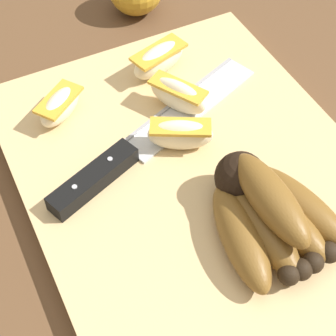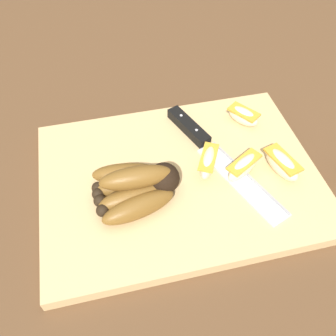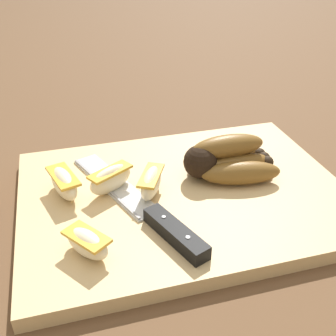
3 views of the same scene
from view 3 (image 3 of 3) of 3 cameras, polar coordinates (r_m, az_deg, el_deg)
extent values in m
plane|color=brown|center=(0.56, 1.33, -5.62)|extent=(6.00, 6.00, 0.00)
cube|color=tan|center=(0.57, 2.16, -3.78)|extent=(0.44, 0.33, 0.02)
sphere|color=black|center=(0.58, 4.49, 0.87)|extent=(0.05, 0.05, 0.05)
ellipsoid|color=brown|center=(0.58, 10.02, -0.67)|extent=(0.12, 0.05, 0.03)
sphere|color=black|center=(0.61, 13.53, 0.78)|extent=(0.02, 0.02, 0.02)
ellipsoid|color=brown|center=(0.59, 9.05, 0.36)|extent=(0.11, 0.04, 0.03)
sphere|color=black|center=(0.62, 13.10, 1.32)|extent=(0.02, 0.02, 0.02)
ellipsoid|color=brown|center=(0.61, 8.13, 1.33)|extent=(0.12, 0.05, 0.03)
sphere|color=black|center=(0.63, 12.50, 1.86)|extent=(0.02, 0.02, 0.02)
ellipsoid|color=brown|center=(0.63, 7.26, 2.25)|extent=(0.12, 0.06, 0.03)
sphere|color=black|center=(0.64, 11.65, 2.61)|extent=(0.02, 0.02, 0.02)
ellipsoid|color=brown|center=(0.59, 8.31, 3.00)|extent=(0.11, 0.04, 0.03)
cylinder|color=white|center=(0.60, 9.66, 2.44)|extent=(0.02, 0.02, 0.00)
cube|color=silver|center=(0.58, -7.46, -2.25)|extent=(0.10, 0.18, 0.00)
cube|color=#99999E|center=(0.57, -8.80, -2.53)|extent=(0.07, 0.17, 0.00)
cube|color=black|center=(0.48, 1.03, -8.99)|extent=(0.06, 0.10, 0.02)
cylinder|color=#B2B2B7|center=(0.46, 2.77, -9.53)|extent=(0.00, 0.01, 0.00)
cylinder|color=#B2B2B7|center=(0.49, -0.58, -6.76)|extent=(0.01, 0.01, 0.00)
ellipsoid|color=beige|center=(0.47, -11.09, -10.21)|extent=(0.06, 0.06, 0.03)
cube|color=gold|center=(0.46, -11.22, -9.29)|extent=(0.05, 0.06, 0.00)
ellipsoid|color=beige|center=(0.55, -2.36, -2.09)|extent=(0.05, 0.07, 0.04)
cube|color=gold|center=(0.54, -2.38, -1.03)|extent=(0.05, 0.06, 0.00)
ellipsoid|color=beige|center=(0.56, -14.17, -2.09)|extent=(0.04, 0.07, 0.04)
cube|color=gold|center=(0.56, -14.33, -1.08)|extent=(0.04, 0.07, 0.00)
ellipsoid|color=beige|center=(0.56, -7.92, -1.57)|extent=(0.07, 0.05, 0.04)
cube|color=gold|center=(0.55, -8.01, -0.52)|extent=(0.06, 0.05, 0.00)
camera|label=1|loc=(0.51, 50.57, 33.49)|focal=57.91mm
camera|label=2|loc=(0.85, 2.13, 40.52)|focal=39.49mm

